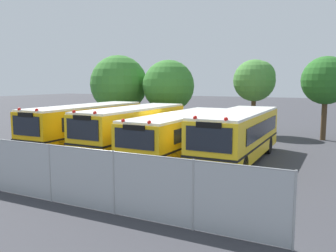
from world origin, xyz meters
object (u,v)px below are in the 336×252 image
(school_bus_2, at_px, (183,132))
(school_bus_3, at_px, (238,134))
(tree_1, at_px, (167,86))
(school_bus_0, at_px, (86,123))
(traffic_cone, at_px, (34,176))
(tree_3, at_px, (324,81))
(tree_2, at_px, (256,80))
(school_bus_1, at_px, (133,126))
(tree_0, at_px, (118,85))

(school_bus_2, relative_size, school_bus_3, 1.13)
(tree_1, bearing_deg, school_bus_0, -100.85)
(traffic_cone, bearing_deg, tree_1, 97.09)
(school_bus_2, distance_m, school_bus_3, 3.31)
(school_bus_2, xyz_separation_m, traffic_cone, (-3.22, -7.98, -1.06))
(school_bus_3, xyz_separation_m, tree_1, (-8.56, 8.67, 2.41))
(school_bus_0, distance_m, tree_1, 9.04)
(tree_1, distance_m, tree_3, 12.24)
(school_bus_0, relative_size, tree_2, 1.69)
(school_bus_0, bearing_deg, traffic_cone, 115.19)
(school_bus_1, bearing_deg, tree_2, -117.39)
(school_bus_3, relative_size, tree_1, 1.53)
(school_bus_3, bearing_deg, tree_0, -31.71)
(tree_0, bearing_deg, tree_3, 3.51)
(school_bus_0, bearing_deg, tree_0, -69.13)
(school_bus_0, height_order, school_bus_3, school_bus_0)
(school_bus_3, distance_m, tree_0, 15.92)
(tree_1, relative_size, tree_3, 1.01)
(school_bus_0, xyz_separation_m, school_bus_2, (6.91, 0.11, -0.14))
(school_bus_0, relative_size, tree_0, 1.53)
(tree_1, height_order, traffic_cone, tree_1)
(school_bus_1, relative_size, school_bus_3, 1.03)
(school_bus_3, relative_size, tree_0, 1.41)
(school_bus_1, bearing_deg, tree_1, -75.91)
(school_bus_2, bearing_deg, school_bus_1, 1.80)
(tree_1, bearing_deg, school_bus_3, -45.36)
(tree_0, height_order, traffic_cone, tree_0)
(school_bus_0, distance_m, school_bus_2, 6.91)
(school_bus_0, xyz_separation_m, tree_1, (1.64, 8.56, 2.40))
(school_bus_1, bearing_deg, school_bus_2, -178.39)
(tree_0, bearing_deg, school_bus_1, -50.52)
(school_bus_0, distance_m, school_bus_3, 10.21)
(tree_2, bearing_deg, school_bus_1, -118.54)
(school_bus_1, relative_size, tree_0, 1.45)
(tree_0, bearing_deg, school_bus_3, -32.06)
(school_bus_3, distance_m, traffic_cone, 10.20)
(school_bus_0, distance_m, traffic_cone, 8.77)
(school_bus_2, height_order, tree_2, tree_2)
(tree_2, xyz_separation_m, traffic_cone, (-5.20, -17.68, -4.10))
(school_bus_1, height_order, school_bus_2, school_bus_1)
(tree_0, height_order, tree_3, tree_0)
(school_bus_2, relative_size, tree_0, 1.59)
(school_bus_3, bearing_deg, school_bus_1, -1.37)
(school_bus_1, bearing_deg, school_bus_3, 179.43)
(tree_0, relative_size, tree_2, 1.10)
(tree_3, bearing_deg, school_bus_3, -111.24)
(school_bus_1, bearing_deg, traffic_cone, 91.84)
(school_bus_2, xyz_separation_m, tree_1, (-5.27, 8.45, 2.54))
(school_bus_2, bearing_deg, tree_2, -100.16)
(tree_0, height_order, tree_2, tree_0)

